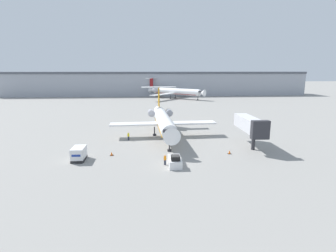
{
  "coord_description": "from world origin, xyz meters",
  "views": [
    {
      "loc": [
        -4.02,
        -39.64,
        15.05
      ],
      "look_at": [
        0.0,
        12.99,
        3.71
      ],
      "focal_mm": 28.0,
      "sensor_mm": 36.0,
      "label": 1
    }
  ],
  "objects": [
    {
      "name": "luggage_cart",
      "position": [
        -15.87,
        3.72,
        1.14
      ],
      "size": [
        2.02,
        3.48,
        2.28
      ],
      "color": "#232326",
      "rests_on": "ground"
    },
    {
      "name": "jet_bridge",
      "position": [
        16.0,
        9.46,
        4.44
      ],
      "size": [
        3.2,
        11.25,
        6.19
      ],
      "color": "#2D2D33",
      "rests_on": "ground"
    },
    {
      "name": "worker_by_wing",
      "position": [
        -8.41,
        16.1,
        0.94
      ],
      "size": [
        0.4,
        0.25,
        1.79
      ],
      "color": "#232838",
      "rests_on": "ground"
    },
    {
      "name": "traffic_cone_left",
      "position": [
        -10.7,
        5.83,
        0.31
      ],
      "size": [
        0.62,
        0.62,
        0.65
      ],
      "color": "black",
      "rests_on": "ground"
    },
    {
      "name": "ground_plane",
      "position": [
        0.0,
        0.0,
        0.0
      ],
      "size": [
        600.0,
        600.0,
        0.0
      ],
      "primitive_type": "plane",
      "color": "gray"
    },
    {
      "name": "terminal_building",
      "position": [
        0.0,
        120.0,
        7.0
      ],
      "size": [
        180.0,
        16.8,
        13.95
      ],
      "color": "#9EA3AD",
      "rests_on": "ground"
    },
    {
      "name": "airplane_parked_far_left",
      "position": [
        10.16,
        99.86,
        3.76
      ],
      "size": [
        30.58,
        31.08,
        10.6
      ],
      "color": "white",
      "rests_on": "ground"
    },
    {
      "name": "worker_near_tug",
      "position": [
        -1.45,
        0.33,
        0.91
      ],
      "size": [
        0.4,
        0.24,
        1.74
      ],
      "color": "#232838",
      "rests_on": "ground"
    },
    {
      "name": "pushback_tug",
      "position": [
        0.09,
        -0.06,
        0.74
      ],
      "size": [
        1.98,
        4.37,
        1.97
      ],
      "color": "silver",
      "rests_on": "ground"
    },
    {
      "name": "airplane_main",
      "position": [
        -0.58,
        18.94,
        3.73
      ],
      "size": [
        24.31,
        29.17,
        10.57
      ],
      "color": "white",
      "rests_on": "ground"
    },
    {
      "name": "traffic_cone_right",
      "position": [
        10.7,
        5.16,
        0.32
      ],
      "size": [
        0.61,
        0.61,
        0.68
      ],
      "color": "black",
      "rests_on": "ground"
    }
  ]
}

